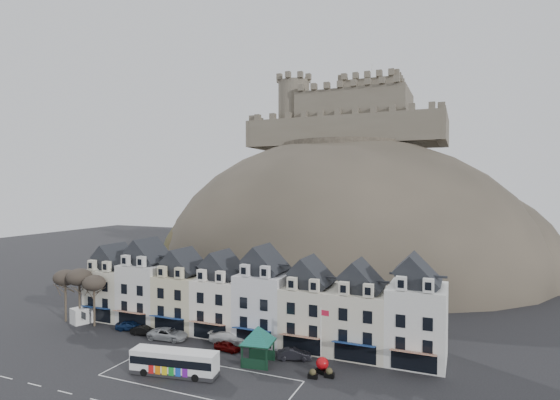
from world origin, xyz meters
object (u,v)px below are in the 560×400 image
(car_white, at_px, (229,338))
(bus, at_px, (174,361))
(white_van, at_px, (90,314))
(car_maroon, at_px, (227,346))
(car_navy, at_px, (130,325))
(car_black, at_px, (144,331))
(red_buoy, at_px, (322,365))
(bus_shelter, at_px, (258,334))
(car_silver, at_px, (168,334))
(car_charcoal, at_px, (294,354))
(flagpole, at_px, (322,335))

(car_white, bearing_deg, bus, 171.13)
(white_van, bearing_deg, car_maroon, 14.97)
(car_navy, height_order, car_white, car_white)
(car_black, height_order, car_white, car_white)
(white_van, bearing_deg, car_navy, 15.02)
(car_navy, bearing_deg, car_white, -109.27)
(red_buoy, bearing_deg, bus_shelter, -174.98)
(bus_shelter, relative_size, car_white, 1.34)
(car_black, bearing_deg, car_navy, 65.06)
(white_van, bearing_deg, bus_shelter, 11.93)
(car_silver, distance_m, car_charcoal, 18.79)
(bus_shelter, relative_size, car_charcoal, 1.75)
(red_buoy, distance_m, car_white, 15.11)
(car_maroon, relative_size, car_charcoal, 0.86)
(bus, bearing_deg, car_navy, 136.90)
(car_silver, bearing_deg, flagpole, -100.77)
(red_buoy, bearing_deg, car_charcoal, 152.42)
(flagpole, height_order, white_van, flagpole)
(car_silver, distance_m, car_white, 8.77)
(bus, bearing_deg, white_van, 145.99)
(car_navy, distance_m, car_silver, 7.74)
(bus_shelter, height_order, car_charcoal, bus_shelter)
(car_black, distance_m, car_silver, 4.30)
(bus, bearing_deg, flagpole, 17.15)
(white_van, relative_size, car_navy, 1.35)
(bus_shelter, xyz_separation_m, red_buoy, (7.82, 0.69, -2.70))
(bus, xyz_separation_m, car_maroon, (1.90, 8.61, -0.96))
(white_van, relative_size, car_charcoal, 1.37)
(red_buoy, distance_m, car_charcoal, 4.87)
(car_navy, xyz_separation_m, car_black, (3.36, -0.93, -0.09))
(car_white, bearing_deg, car_navy, 87.71)
(white_van, distance_m, car_charcoal, 35.44)
(red_buoy, xyz_separation_m, car_white, (-14.55, 4.05, -0.13))
(car_navy, height_order, car_silver, car_silver)
(car_maroon, bearing_deg, car_navy, 90.07)
(car_silver, bearing_deg, bus_shelter, -107.06)
(car_black, relative_size, car_white, 0.71)
(car_navy, bearing_deg, flagpole, -117.34)
(car_silver, bearing_deg, red_buoy, -101.94)
(bus, bearing_deg, car_silver, 121.08)
(car_white, bearing_deg, bus_shelter, -130.40)
(flagpole, bearing_deg, car_white, 166.02)
(bus_shelter, xyz_separation_m, car_maroon, (-5.54, 2.24, -3.01))
(bus, distance_m, flagpole, 16.99)
(car_navy, relative_size, car_maroon, 1.18)
(car_navy, distance_m, car_black, 3.49)
(bus, height_order, white_van, bus)
(red_buoy, bearing_deg, car_maroon, 173.37)
(red_buoy, xyz_separation_m, car_black, (-27.39, 2.28, -0.28))
(car_black, bearing_deg, bus, -136.95)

